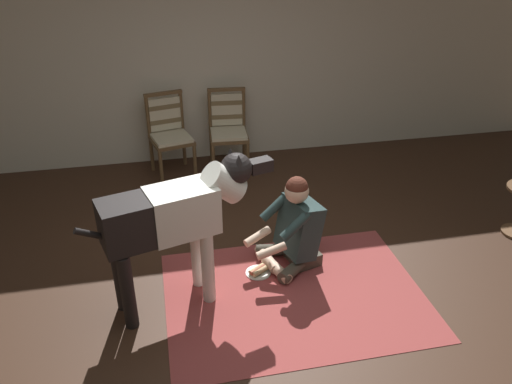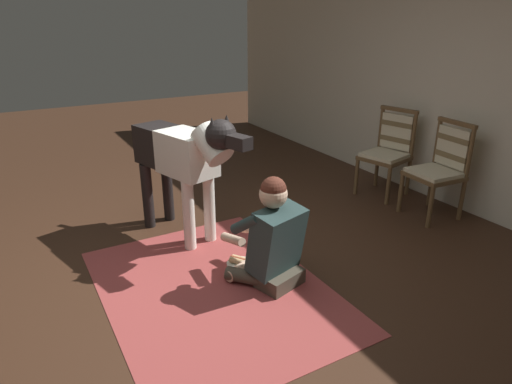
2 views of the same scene
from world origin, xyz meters
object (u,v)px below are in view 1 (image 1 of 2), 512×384
(dining_chair_right_of_pair, at_px, (228,126))
(hot_dog_on_plate, at_px, (259,271))
(person_sitting_on_floor, at_px, (294,229))
(dining_chair_left_of_pair, at_px, (169,130))
(large_dog, at_px, (175,217))

(dining_chair_right_of_pair, height_order, hot_dog_on_plate, dining_chair_right_of_pair)
(dining_chair_right_of_pair, bearing_deg, hot_dog_on_plate, -92.35)
(person_sitting_on_floor, xyz_separation_m, hot_dog_on_plate, (-0.34, -0.10, -0.33))
(dining_chair_left_of_pair, bearing_deg, hot_dog_on_plate, -74.46)
(large_dog, height_order, hot_dog_on_plate, large_dog)
(dining_chair_left_of_pair, distance_m, dining_chair_right_of_pair, 0.72)
(hot_dog_on_plate, bearing_deg, person_sitting_on_floor, 16.01)
(dining_chair_right_of_pair, relative_size, hot_dog_on_plate, 4.38)
(dining_chair_left_of_pair, height_order, large_dog, large_dog)
(dining_chair_left_of_pair, relative_size, hot_dog_on_plate, 4.38)
(dining_chair_left_of_pair, bearing_deg, dining_chair_right_of_pair, 0.17)
(dining_chair_right_of_pair, xyz_separation_m, person_sitting_on_floor, (0.25, -2.15, -0.18))
(hot_dog_on_plate, bearing_deg, dining_chair_right_of_pair, 87.65)
(dining_chair_left_of_pair, xyz_separation_m, person_sitting_on_floor, (0.96, -2.15, -0.18))
(person_sitting_on_floor, height_order, hot_dog_on_plate, person_sitting_on_floor)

